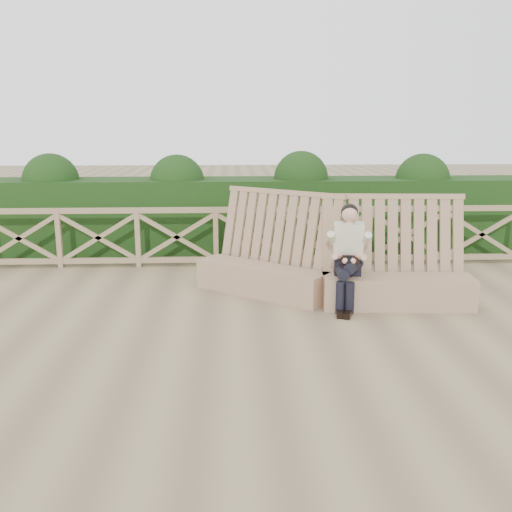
{
  "coord_description": "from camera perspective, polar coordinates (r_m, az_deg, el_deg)",
  "views": [
    {
      "loc": [
        -0.43,
        -6.85,
        2.59
      ],
      "look_at": [
        -0.11,
        0.4,
        0.9
      ],
      "focal_mm": 40.0,
      "sensor_mm": 36.0,
      "label": 1
    }
  ],
  "objects": [
    {
      "name": "ground",
      "position": [
        7.33,
        0.97,
        -7.57
      ],
      "size": [
        60.0,
        60.0,
        0.0
      ],
      "primitive_type": "plane",
      "color": "brown",
      "rests_on": "ground"
    },
    {
      "name": "woman",
      "position": [
        8.22,
        9.18,
        0.28
      ],
      "size": [
        0.5,
        0.94,
        1.49
      ],
      "rotation": [
        0.0,
        0.0,
        -0.16
      ],
      "color": "black",
      "rests_on": "ground"
    },
    {
      "name": "hedge",
      "position": [
        11.7,
        -0.43,
        4.07
      ],
      "size": [
        12.0,
        1.2,
        1.5
      ],
      "primitive_type": "cube",
      "color": "black",
      "rests_on": "ground"
    },
    {
      "name": "guardrail",
      "position": [
        10.55,
        -0.18,
        1.99
      ],
      "size": [
        10.1,
        0.09,
        1.1
      ],
      "color": "#80654A",
      "rests_on": "ground"
    },
    {
      "name": "bench",
      "position": [
        8.61,
        7.23,
        -1.72
      ],
      "size": [
        4.03,
        2.08,
        1.59
      ],
      "rotation": [
        0.0,
        0.0,
        -0.34
      ],
      "color": "#89694E",
      "rests_on": "ground"
    }
  ]
}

